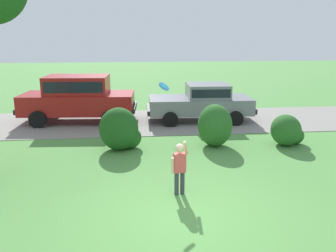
% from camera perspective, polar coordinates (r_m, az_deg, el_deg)
% --- Properties ---
extents(ground_plane, '(80.00, 80.00, 0.00)m').
position_cam_1_polar(ground_plane, '(7.38, 2.02, -14.28)').
color(ground_plane, '#518E42').
extents(driveway_strip, '(28.00, 4.40, 0.02)m').
position_cam_1_polar(driveway_strip, '(14.80, -2.19, 0.74)').
color(driveway_strip, gray).
rests_on(driveway_strip, ground).
extents(shrub_near_tree, '(1.32, 1.17, 1.35)m').
position_cam_1_polar(shrub_near_tree, '(11.23, -7.62, -0.72)').
color(shrub_near_tree, '#1E511C').
rests_on(shrub_near_tree, ground).
extents(shrub_centre_left, '(1.10, 1.26, 1.38)m').
position_cam_1_polar(shrub_centre_left, '(11.57, 7.57, 0.11)').
color(shrub_centre_left, '#286023').
rests_on(shrub_centre_left, ground).
extents(shrub_centre, '(1.16, 1.13, 1.02)m').
position_cam_1_polar(shrub_centre, '(12.25, 18.65, -0.76)').
color(shrub_centre, '#286023').
rests_on(shrub_centre, ground).
extents(parked_sedan, '(4.45, 2.20, 1.56)m').
position_cam_1_polar(parked_sedan, '(14.87, 5.50, 4.04)').
color(parked_sedan, gray).
rests_on(parked_sedan, ground).
extents(parked_suv, '(4.81, 2.33, 1.92)m').
position_cam_1_polar(parked_suv, '(15.00, -14.28, 4.65)').
color(parked_suv, maroon).
rests_on(parked_suv, ground).
extents(child_thrower, '(0.43, 0.31, 1.29)m').
position_cam_1_polar(child_thrower, '(8.00, 1.89, -6.27)').
color(child_thrower, '#383842').
rests_on(child_thrower, ground).
extents(frisbee, '(0.30, 0.27, 0.25)m').
position_cam_1_polar(frisbee, '(8.57, -0.66, 6.37)').
color(frisbee, '#337FDB').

